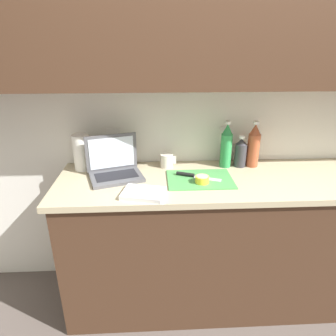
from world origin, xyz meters
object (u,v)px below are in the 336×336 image
bottle_water_clear (226,146)px  lemon_half_cut (202,179)px  bottle_oil_tall (241,153)px  measuring_cup (167,161)px  knife (191,175)px  paper_towel_roll (82,152)px  cutting_board (200,179)px  bottle_green_soda (254,146)px  laptop (114,167)px

bottle_water_clear → lemon_half_cut: bearing=-126.6°
bottle_oil_tall → measuring_cup: size_ratio=2.02×
knife → lemon_half_cut: lemon_half_cut is taller
knife → paper_towel_roll: size_ratio=1.15×
cutting_board → knife: 0.06m
cutting_board → bottle_green_soda: (0.37, 0.20, 0.13)m
bottle_oil_tall → knife: bearing=-153.4°
laptop → measuring_cup: 0.35m
cutting_board → paper_towel_roll: 0.76m
lemon_half_cut → measuring_cup: measuring_cup is taller
knife → bottle_water_clear: 0.32m
bottle_green_soda → paper_towel_roll: bearing=179.9°
cutting_board → bottle_oil_tall: size_ratio=1.86×
bottle_water_clear → paper_towel_roll: (-0.92, 0.00, -0.02)m
bottle_green_soda → measuring_cup: (-0.56, 0.01, -0.09)m
cutting_board → lemon_half_cut: bearing=-86.0°
knife → bottle_green_soda: bottle_green_soda is taller
bottle_green_soda → knife: bearing=-157.9°
bottle_water_clear → paper_towel_roll: bottle_water_clear is taller
laptop → measuring_cup: size_ratio=3.54×
knife → measuring_cup: bearing=148.7°
knife → measuring_cup: measuring_cup is taller
knife → bottle_oil_tall: 0.39m
lemon_half_cut → bottle_green_soda: bearing=34.9°
knife → measuring_cup: size_ratio=2.57×
bottle_water_clear → knife: bearing=-145.1°
bottle_water_clear → laptop: bearing=-170.7°
knife → measuring_cup: 0.23m
laptop → bottle_oil_tall: laptop is taller
laptop → knife: 0.46m
bottle_oil_tall → bottle_green_soda: bearing=-0.0°
lemon_half_cut → paper_towel_roll: (-0.73, 0.26, 0.09)m
bottle_water_clear → measuring_cup: bottle_water_clear is taller
bottle_green_soda → bottle_oil_tall: size_ratio=1.45×
cutting_board → bottle_green_soda: 0.45m
cutting_board → measuring_cup: bearing=130.9°
lemon_half_cut → knife: bearing=122.4°
knife → bottle_green_soda: bearing=44.3°
laptop → cutting_board: bearing=-27.2°
bottle_green_soda → measuring_cup: size_ratio=2.93×
bottle_green_soda → bottle_water_clear: bearing=180.0°
bottle_oil_tall → measuring_cup: bearing=178.8°
cutting_board → measuring_cup: (-0.19, 0.21, 0.04)m
cutting_board → lemon_half_cut: size_ratio=4.87×
laptop → bottle_oil_tall: (0.80, 0.12, 0.03)m
paper_towel_roll → bottle_water_clear: bearing=-0.1°
measuring_cup → knife: bearing=-53.5°
laptop → bottle_green_soda: bottle_green_soda is taller
cutting_board → bottle_green_soda: size_ratio=1.29×
bottle_green_soda → measuring_cup: 0.57m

